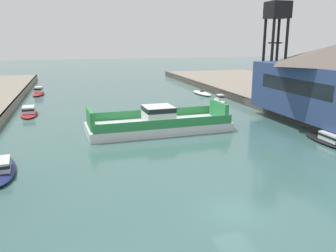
{
  "coord_description": "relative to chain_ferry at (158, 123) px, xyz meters",
  "views": [
    {
      "loc": [
        -10.25,
        -19.75,
        11.44
      ],
      "look_at": [
        0.0,
        16.87,
        2.0
      ],
      "focal_mm": 37.31,
      "sensor_mm": 36.0,
      "label": 1
    }
  ],
  "objects": [
    {
      "name": "moored_boat_near_left",
      "position": [
        -17.23,
        36.19,
        -0.38
      ],
      "size": [
        2.7,
        6.6,
        1.71
      ],
      "color": "red",
      "rests_on": "ground"
    },
    {
      "name": "bollard_right_far",
      "position": [
        19.95,
        -6.39,
        0.79
      ],
      "size": [
        0.32,
        0.32,
        0.71
      ],
      "color": "black",
      "rests_on": "quay_right"
    },
    {
      "name": "moored_boat_far_left",
      "position": [
        16.55,
        27.41,
        -0.73
      ],
      "size": [
        2.82,
        7.76,
        1.06
      ],
      "color": "white",
      "rests_on": "ground"
    },
    {
      "name": "moored_boat_mid_left",
      "position": [
        17.43,
        -10.77,
        -0.53
      ],
      "size": [
        3.02,
        8.32,
        1.32
      ],
      "color": "black",
      "rests_on": "ground"
    },
    {
      "name": "crane_tower",
      "position": [
        21.08,
        7.74,
        12.56
      ],
      "size": [
        3.17,
        3.17,
        15.74
      ],
      "color": "black",
      "rests_on": "quay_right"
    },
    {
      "name": "ground_plane",
      "position": [
        -0.29,
        -22.49,
        -1.02
      ],
      "size": [
        400.0,
        400.0,
        0.0
      ],
      "primitive_type": "plane",
      "color": "#3D6660"
    },
    {
      "name": "chain_ferry",
      "position": [
        0.0,
        0.0,
        0.0
      ],
      "size": [
        18.39,
        7.57,
        3.3
      ],
      "color": "silver",
      "rests_on": "ground"
    },
    {
      "name": "moored_boat_near_right",
      "position": [
        -17.08,
        14.87,
        -0.48
      ],
      "size": [
        2.85,
        7.78,
        1.43
      ],
      "color": "red",
      "rests_on": "ground"
    },
    {
      "name": "moored_boat_far_right",
      "position": [
        16.31,
        17.55,
        -0.47
      ],
      "size": [
        1.73,
        4.91,
        1.48
      ],
      "color": "white",
      "rests_on": "ground"
    }
  ]
}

